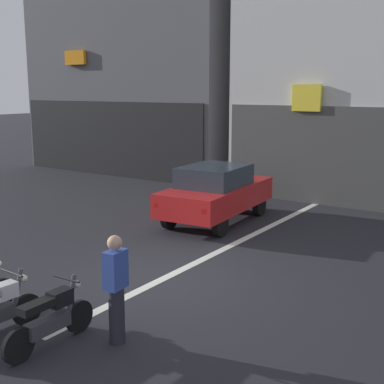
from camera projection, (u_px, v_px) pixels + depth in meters
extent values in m
plane|color=#232328|center=(161.00, 280.00, 10.41)|extent=(120.00, 120.00, 0.00)
cube|color=silver|center=(285.00, 219.00, 15.28)|extent=(0.20, 18.00, 0.01)
cube|color=black|center=(108.00, 139.00, 22.67)|extent=(9.88, 0.10, 3.20)
cube|color=orange|center=(75.00, 58.00, 22.88)|extent=(1.17, 0.16, 0.61)
cube|color=#454543|center=(340.00, 157.00, 16.58)|extent=(7.89, 0.10, 3.20)
cube|color=yellow|center=(307.00, 98.00, 16.79)|extent=(0.96, 0.16, 0.85)
cylinder|color=black|center=(214.00, 200.00, 16.38)|extent=(0.23, 0.65, 0.64)
cylinder|color=black|center=(259.00, 205.00, 15.63)|extent=(0.23, 0.65, 0.64)
cylinder|color=black|center=(169.00, 217.00, 14.17)|extent=(0.23, 0.65, 0.64)
cylinder|color=black|center=(220.00, 225.00, 13.42)|extent=(0.23, 0.65, 0.64)
cube|color=red|center=(217.00, 196.00, 14.82)|extent=(2.06, 4.22, 0.66)
cube|color=#2D3842|center=(214.00, 176.00, 14.57)|extent=(1.69, 2.08, 0.56)
cube|color=red|center=(157.00, 205.00, 13.43)|extent=(0.14, 0.07, 0.12)
cube|color=red|center=(205.00, 212.00, 12.74)|extent=(0.14, 0.07, 0.12)
cylinder|color=black|center=(2.00, 293.00, 9.10)|extent=(0.08, 0.52, 0.52)
cylinder|color=black|center=(27.00, 310.00, 8.40)|extent=(0.10, 0.52, 0.52)
cube|color=silver|center=(5.00, 291.00, 8.03)|extent=(0.24, 0.37, 0.24)
cylinder|color=#4C4C51|center=(17.00, 291.00, 8.21)|extent=(0.08, 0.24, 0.70)
cylinder|color=black|center=(12.00, 273.00, 8.09)|extent=(0.55, 0.07, 0.04)
sphere|color=silver|center=(24.00, 278.00, 8.28)|extent=(0.12, 0.12, 0.12)
cylinder|color=black|center=(79.00, 316.00, 8.15)|extent=(0.07, 0.52, 0.52)
cylinder|color=black|center=(18.00, 346.00, 7.22)|extent=(0.07, 0.52, 0.52)
cube|color=#38383D|center=(48.00, 325.00, 7.62)|extent=(0.20, 0.74, 0.22)
cube|color=black|center=(38.00, 306.00, 7.43)|extent=(0.22, 0.60, 0.12)
cube|color=black|center=(60.00, 298.00, 7.77)|extent=(0.22, 0.36, 0.24)
cylinder|color=#4C4C51|center=(71.00, 297.00, 7.96)|extent=(0.07, 0.24, 0.70)
cylinder|color=black|center=(66.00, 279.00, 7.83)|extent=(0.55, 0.04, 0.04)
sphere|color=silver|center=(77.00, 284.00, 8.03)|extent=(0.12, 0.12, 0.12)
cylinder|color=#23232D|center=(117.00, 315.00, 7.80)|extent=(0.24, 0.24, 0.86)
cube|color=#334CA5|center=(115.00, 270.00, 7.65)|extent=(0.25, 0.38, 0.58)
sphere|color=tan|center=(115.00, 243.00, 7.57)|extent=(0.22, 0.22, 0.22)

